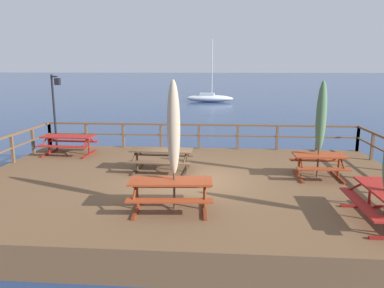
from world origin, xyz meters
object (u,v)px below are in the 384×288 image
at_px(patio_umbrella_tall_mid_left, 321,117).
at_px(picnic_table_back_right, 319,161).
at_px(sailboat_distant, 209,98).
at_px(picnic_table_mid_centre, 161,155).
at_px(patio_umbrella_short_back, 174,129).
at_px(picnic_table_mid_right, 171,188).
at_px(lamp_post_hooked, 55,101).
at_px(picnic_table_front_right, 68,141).

bearing_deg(patio_umbrella_tall_mid_left, picnic_table_back_right, -39.63).
bearing_deg(sailboat_distant, picnic_table_mid_centre, -90.89).
distance_m(picnic_table_back_right, patio_umbrella_tall_mid_left, 1.42).
bearing_deg(patio_umbrella_short_back, picnic_table_mid_right, -139.24).
bearing_deg(lamp_post_hooked, picnic_table_mid_right, -48.00).
bearing_deg(picnic_table_mid_right, lamp_post_hooked, 132.00).
relative_size(picnic_table_mid_centre, patio_umbrella_tall_mid_left, 0.69).
xyz_separation_m(picnic_table_mid_centre, patio_umbrella_tall_mid_left, (5.13, -0.32, 1.41)).
distance_m(patio_umbrella_tall_mid_left, lamp_post_hooked, 10.64).
height_order(picnic_table_mid_centre, lamp_post_hooked, lamp_post_hooked).
distance_m(picnic_table_mid_right, patio_umbrella_short_back, 1.49).
distance_m(picnic_table_mid_centre, picnic_table_front_right, 4.71).
relative_size(patio_umbrella_tall_mid_left, sailboat_distant, 0.40).
xyz_separation_m(picnic_table_mid_right, sailboat_distant, (-0.24, 37.97, -0.85)).
relative_size(picnic_table_front_right, patio_umbrella_short_back, 0.66).
relative_size(picnic_table_back_right, picnic_table_mid_right, 0.76).
bearing_deg(picnic_table_mid_right, picnic_table_mid_centre, 102.88).
xyz_separation_m(picnic_table_mid_centre, patio_umbrella_short_back, (0.86, -3.35, 1.48)).
xyz_separation_m(patio_umbrella_tall_mid_left, patio_umbrella_short_back, (-4.27, -3.02, 0.07)).
distance_m(picnic_table_back_right, lamp_post_hooked, 10.79).
height_order(patio_umbrella_tall_mid_left, patio_umbrella_short_back, patio_umbrella_short_back).
bearing_deg(patio_umbrella_short_back, picnic_table_back_right, 34.89).
relative_size(picnic_table_mid_centre, picnic_table_front_right, 1.00).
xyz_separation_m(patio_umbrella_tall_mid_left, lamp_post_hooked, (-10.11, 3.31, 0.14)).
bearing_deg(patio_umbrella_short_back, picnic_table_front_right, 132.43).
height_order(picnic_table_mid_right, lamp_post_hooked, lamp_post_hooked).
relative_size(picnic_table_mid_right, patio_umbrella_short_back, 0.66).
relative_size(picnic_table_back_right, patio_umbrella_short_back, 0.51).
distance_m(lamp_post_hooked, sailboat_distant, 32.14).
relative_size(picnic_table_mid_centre, lamp_post_hooked, 0.67).
distance_m(picnic_table_mid_centre, patio_umbrella_tall_mid_left, 5.33).
relative_size(picnic_table_mid_right, sailboat_distant, 0.28).
bearing_deg(patio_umbrella_short_back, lamp_post_hooked, 132.70).
bearing_deg(patio_umbrella_short_back, sailboat_distant, 90.49).
xyz_separation_m(picnic_table_front_right, sailboat_distant, (4.72, 32.39, -0.85)).
bearing_deg(picnic_table_mid_right, picnic_table_back_right, 35.01).
bearing_deg(patio_umbrella_short_back, picnic_table_mid_centre, 104.42).
bearing_deg(picnic_table_front_right, lamp_post_hooked, 134.42).
height_order(picnic_table_back_right, patio_umbrella_short_back, patio_umbrella_short_back).
distance_m(picnic_table_mid_centre, patio_umbrella_short_back, 3.76).
relative_size(picnic_table_back_right, picnic_table_front_right, 0.76).
xyz_separation_m(picnic_table_mid_right, patio_umbrella_short_back, (0.08, 0.07, 1.48)).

